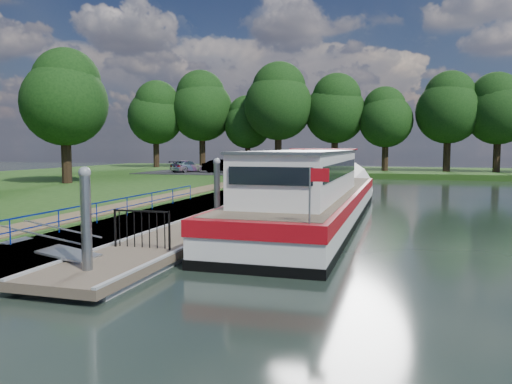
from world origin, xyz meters
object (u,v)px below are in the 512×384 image
(barge, at_px, (316,197))
(car_c, at_px, (187,166))
(pontoon, at_px, (249,211))
(car_a, at_px, (246,167))
(car_b, at_px, (222,166))

(barge, xyz_separation_m, car_c, (-17.34, 24.14, 0.33))
(pontoon, bearing_deg, car_a, 107.69)
(pontoon, distance_m, car_b, 25.25)
(pontoon, height_order, car_a, car_a)
(car_a, distance_m, car_b, 2.45)
(car_b, bearing_deg, pontoon, -162.04)
(barge, bearing_deg, pontoon, 163.88)
(pontoon, distance_m, car_c, 26.91)
(barge, bearing_deg, car_a, 114.29)
(barge, height_order, car_c, barge)
(car_b, bearing_deg, barge, -156.05)
(car_a, xyz_separation_m, car_c, (-6.21, -0.52, 0.03))
(car_a, relative_size, car_c, 0.81)
(pontoon, height_order, barge, barge)
(car_b, bearing_deg, car_c, 85.81)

